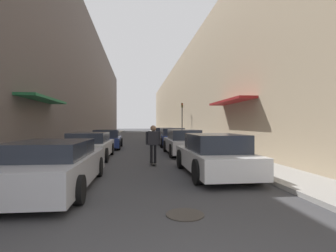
% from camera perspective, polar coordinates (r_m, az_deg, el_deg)
% --- Properties ---
extents(ground, '(150.88, 150.88, 0.00)m').
position_cam_1_polar(ground, '(29.08, -6.52, -2.93)').
color(ground, '#38383A').
extents(curb_strip_left, '(1.80, 68.58, 0.12)m').
position_cam_1_polar(curb_strip_left, '(36.15, -13.48, -2.20)').
color(curb_strip_left, gray).
rests_on(curb_strip_left, ground).
extents(curb_strip_right, '(1.80, 68.58, 0.12)m').
position_cam_1_polar(curb_strip_right, '(36.22, 0.22, -2.19)').
color(curb_strip_right, gray).
rests_on(curb_strip_right, ground).
extents(building_row_left, '(4.90, 68.58, 13.52)m').
position_cam_1_polar(building_row_left, '(36.90, -18.02, 8.27)').
color(building_row_left, '#564C47').
rests_on(building_row_left, ground).
extents(building_row_right, '(4.90, 68.58, 10.02)m').
position_cam_1_polar(building_row_right, '(36.81, 4.72, 5.56)').
color(building_row_right, tan).
rests_on(building_row_right, ground).
extents(parked_car_left_0, '(2.09, 4.79, 1.24)m').
position_cam_1_polar(parked_car_left_0, '(7.38, -23.81, -7.85)').
color(parked_car_left_0, '#B7B7BC').
rests_on(parked_car_left_0, ground).
extents(parked_car_left_1, '(1.98, 4.74, 1.27)m').
position_cam_1_polar(parked_car_left_1, '(13.20, -16.62, -4.18)').
color(parked_car_left_1, silver).
rests_on(parked_car_left_1, ground).
extents(parked_car_left_2, '(1.96, 4.40, 1.29)m').
position_cam_1_polar(parked_car_left_2, '(18.62, -13.12, -2.86)').
color(parked_car_left_2, navy).
rests_on(parked_car_left_2, ground).
extents(parked_car_right_0, '(1.92, 4.43, 1.34)m').
position_cam_1_polar(parked_car_right_0, '(8.77, 9.95, -6.26)').
color(parked_car_right_0, silver).
rests_on(parked_car_right_0, ground).
extents(parked_car_right_1, '(1.85, 4.54, 1.37)m').
position_cam_1_polar(parked_car_right_1, '(14.47, 3.31, -3.61)').
color(parked_car_right_1, '#B7B7BC').
rests_on(parked_car_right_1, ground).
extents(parked_car_right_2, '(1.94, 4.10, 1.39)m').
position_cam_1_polar(parked_car_right_2, '(19.80, 0.80, -2.52)').
color(parked_car_right_2, navy).
rests_on(parked_car_right_2, ground).
extents(parked_car_right_3, '(1.96, 4.77, 1.34)m').
position_cam_1_polar(parked_car_right_3, '(25.52, -1.11, -1.93)').
color(parked_car_right_3, navy).
rests_on(parked_car_right_3, ground).
extents(skateboarder, '(0.62, 0.78, 1.62)m').
position_cam_1_polar(skateboarder, '(10.76, -3.24, -3.19)').
color(skateboarder, black).
rests_on(skateboarder, ground).
extents(manhole_cover, '(0.70, 0.70, 0.02)m').
position_cam_1_polar(manhole_cover, '(5.05, 3.72, -18.67)').
color(manhole_cover, '#332D28').
rests_on(manhole_cover, ground).
extents(traffic_light, '(0.16, 0.22, 3.71)m').
position_cam_1_polar(traffic_light, '(26.69, 3.09, 1.93)').
color(traffic_light, '#2D2D2D').
rests_on(traffic_light, curb_strip_right).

